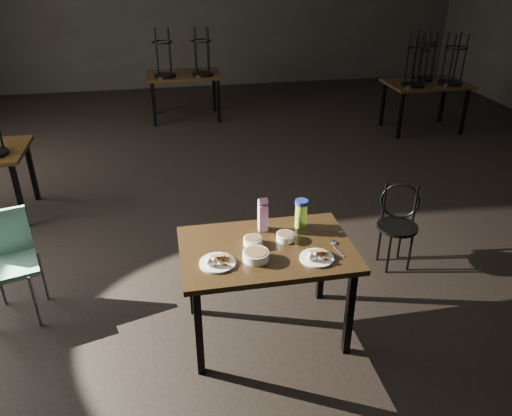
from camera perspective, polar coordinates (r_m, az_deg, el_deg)
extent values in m
plane|color=black|center=(5.27, 3.44, -1.80)|extent=(12.00, 12.00, 0.00)
cube|color=black|center=(10.55, -4.77, 22.29)|extent=(10.00, 0.04, 3.20)
cube|color=black|center=(3.47, 1.24, -4.78)|extent=(1.20, 0.80, 0.04)
cube|color=black|center=(3.39, -6.55, -13.88)|extent=(0.05, 0.05, 0.71)
cube|color=black|center=(3.58, 10.63, -11.65)|extent=(0.05, 0.05, 0.71)
cube|color=black|center=(3.89, -7.38, -7.68)|extent=(0.05, 0.05, 0.71)
cube|color=black|center=(4.06, 7.49, -6.07)|extent=(0.05, 0.05, 0.71)
cylinder|color=white|center=(3.30, -4.43, -6.26)|extent=(0.24, 0.24, 0.01)
cube|color=olive|center=(3.30, -4.45, -5.17)|extent=(0.09, 0.08, 0.04)
cube|color=olive|center=(3.30, -3.96, -5.12)|extent=(0.10, 0.10, 0.03)
ellipsoid|color=white|center=(3.25, -5.39, -6.16)|extent=(0.05, 0.05, 0.06)
ellipsoid|color=white|center=(3.25, -4.80, -6.10)|extent=(0.05, 0.05, 0.06)
cylinder|color=white|center=(3.36, 6.95, -5.68)|extent=(0.23, 0.23, 0.01)
cube|color=olive|center=(3.36, 6.90, -4.65)|extent=(0.08, 0.08, 0.04)
cube|color=olive|center=(3.37, 7.34, -4.60)|extent=(0.10, 0.10, 0.03)
ellipsoid|color=white|center=(3.30, 6.23, -5.59)|extent=(0.04, 0.04, 0.05)
ellipsoid|color=white|center=(3.31, 6.77, -5.53)|extent=(0.04, 0.04, 0.05)
cylinder|color=white|center=(3.48, -0.38, -3.83)|extent=(0.13, 0.13, 0.05)
cylinder|color=brown|center=(3.47, -0.38, -3.57)|extent=(0.11, 0.11, 0.01)
cylinder|color=white|center=(3.53, 3.38, -3.32)|extent=(0.13, 0.13, 0.05)
cylinder|color=brown|center=(3.53, 3.39, -3.06)|extent=(0.11, 0.11, 0.01)
cylinder|color=white|center=(3.32, -0.03, -5.47)|extent=(0.18, 0.18, 0.06)
cylinder|color=brown|center=(3.30, -0.03, -5.16)|extent=(0.15, 0.15, 0.01)
cube|color=#931A7A|center=(3.61, 0.79, -1.08)|extent=(0.07, 0.07, 0.21)
cube|color=#931A7A|center=(3.56, 0.80, 0.67)|extent=(0.07, 0.07, 0.06)
cylinder|color=#A3DB40|center=(3.68, 5.16, -0.83)|extent=(0.11, 0.11, 0.19)
cylinder|color=navy|center=(3.63, 5.23, 0.66)|extent=(0.12, 0.12, 0.03)
ellipsoid|color=silver|center=(3.55, 8.88, -3.91)|extent=(0.06, 0.07, 0.01)
cube|color=silver|center=(3.46, 9.46, -4.89)|extent=(0.04, 0.14, 0.00)
cylinder|color=black|center=(4.57, 15.86, -2.08)|extent=(0.36, 0.36, 0.03)
torus|color=black|center=(4.62, 16.12, 0.76)|extent=(0.32, 0.16, 0.35)
cylinder|color=black|center=(4.79, 16.13, -3.46)|extent=(0.02, 0.02, 0.40)
cylinder|color=black|center=(4.71, 13.92, -3.73)|extent=(0.02, 0.02, 0.40)
cylinder|color=black|center=(4.55, 14.92, -5.03)|extent=(0.02, 0.02, 0.40)
cylinder|color=black|center=(4.64, 17.19, -4.72)|extent=(0.02, 0.02, 0.40)
cube|color=#6AA68E|center=(4.22, -26.33, -6.02)|extent=(0.49, 0.49, 0.04)
cube|color=#6AA68E|center=(4.27, -27.05, -2.51)|extent=(0.39, 0.14, 0.37)
cylinder|color=slate|center=(4.16, -23.97, -9.75)|extent=(0.02, 0.02, 0.45)
cylinder|color=slate|center=(4.43, -23.19, -7.18)|extent=(0.02, 0.02, 0.45)
cube|color=black|center=(5.59, -25.45, 1.26)|extent=(0.05, 0.05, 0.71)
cube|color=black|center=(6.16, -24.24, 3.88)|extent=(0.05, 0.05, 0.71)
cube|color=black|center=(8.26, 18.89, 13.28)|extent=(1.20, 0.80, 0.04)
cube|color=black|center=(7.84, 16.18, 10.09)|extent=(0.05, 0.05, 0.71)
cube|color=black|center=(8.35, 22.70, 10.10)|extent=(0.05, 0.05, 0.71)
cube|color=black|center=(8.39, 14.30, 11.46)|extent=(0.05, 0.05, 0.71)
cube|color=black|center=(8.87, 20.55, 11.43)|extent=(0.05, 0.05, 0.71)
cylinder|color=black|center=(7.98, 17.50, 13.28)|extent=(0.34, 0.34, 0.03)
torus|color=black|center=(7.88, 18.04, 16.78)|extent=(0.32, 0.32, 0.02)
cylinder|color=black|center=(8.04, 18.21, 15.96)|extent=(0.03, 0.03, 0.70)
cylinder|color=black|center=(7.95, 16.90, 16.02)|extent=(0.03, 0.03, 0.70)
cylinder|color=black|center=(7.77, 17.56, 15.69)|extent=(0.03, 0.03, 0.70)
cylinder|color=black|center=(7.87, 18.88, 15.63)|extent=(0.03, 0.03, 0.70)
cylinder|color=black|center=(8.28, 21.29, 13.18)|extent=(0.34, 0.34, 0.03)
torus|color=black|center=(8.18, 21.91, 16.54)|extent=(0.32, 0.32, 0.02)
cylinder|color=black|center=(8.34, 21.99, 15.75)|extent=(0.03, 0.03, 0.70)
cylinder|color=black|center=(8.23, 20.77, 15.83)|extent=(0.03, 0.03, 0.70)
cylinder|color=black|center=(8.07, 21.48, 15.49)|extent=(0.03, 0.03, 0.70)
cylinder|color=black|center=(8.17, 22.71, 15.42)|extent=(0.03, 0.03, 0.70)
cylinder|color=black|center=(8.40, 18.35, 13.85)|extent=(0.34, 0.34, 0.03)
torus|color=black|center=(8.31, 18.88, 17.17)|extent=(0.32, 0.32, 0.02)
cylinder|color=black|center=(8.46, 19.03, 16.39)|extent=(0.03, 0.03, 0.70)
cylinder|color=black|center=(8.37, 17.79, 16.45)|extent=(0.03, 0.03, 0.70)
cylinder|color=black|center=(8.20, 18.43, 16.14)|extent=(0.03, 0.03, 0.70)
cylinder|color=black|center=(8.30, 19.68, 16.08)|extent=(0.03, 0.03, 0.70)
cube|color=black|center=(8.49, -8.26, 14.82)|extent=(1.20, 0.80, 0.04)
cube|color=black|center=(8.27, -11.61, 11.50)|extent=(0.05, 0.05, 0.71)
cube|color=black|center=(8.32, -4.30, 12.08)|extent=(0.05, 0.05, 0.71)
cube|color=black|center=(8.89, -11.65, 12.63)|extent=(0.05, 0.05, 0.71)
cube|color=black|center=(8.93, -4.81, 13.16)|extent=(0.05, 0.05, 0.71)
cylinder|color=black|center=(8.33, -10.34, 14.66)|extent=(0.34, 0.34, 0.03)
torus|color=black|center=(8.24, -10.64, 18.04)|extent=(0.32, 0.32, 0.02)
cylinder|color=black|center=(8.36, -9.87, 17.30)|extent=(0.03, 0.03, 0.70)
cylinder|color=black|center=(8.36, -11.28, 17.18)|extent=(0.03, 0.03, 0.70)
cylinder|color=black|center=(8.16, -11.26, 16.94)|extent=(0.03, 0.03, 0.70)
cylinder|color=black|center=(8.16, -9.82, 17.06)|extent=(0.03, 0.03, 0.70)
cylinder|color=black|center=(8.36, -6.09, 14.98)|extent=(0.34, 0.34, 0.03)
torus|color=black|center=(8.26, -6.27, 18.36)|extent=(0.32, 0.32, 0.02)
cylinder|color=black|center=(8.39, -5.58, 17.60)|extent=(0.03, 0.03, 0.70)
cylinder|color=black|center=(8.38, -7.00, 17.51)|extent=(0.03, 0.03, 0.70)
cylinder|color=black|center=(8.18, -6.88, 17.28)|extent=(0.03, 0.03, 0.70)
cylinder|color=black|center=(8.20, -5.44, 17.37)|extent=(0.03, 0.03, 0.70)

